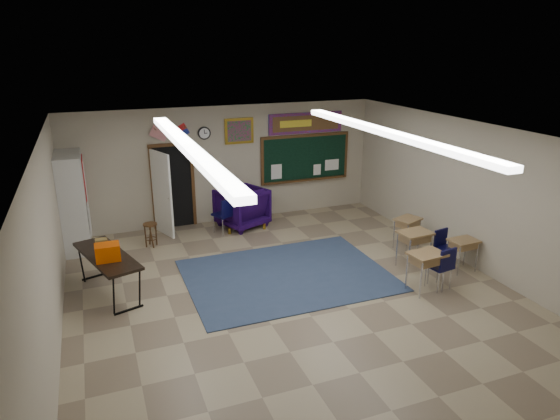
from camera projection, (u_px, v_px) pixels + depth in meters
name	position (u px, v px, depth m)	size (l,w,h in m)	color
floor	(293.00, 295.00, 9.32)	(9.00, 9.00, 0.00)	gray
back_wall	(227.00, 165.00, 12.82)	(8.00, 0.04, 3.00)	#ACA38B
front_wall	(471.00, 365.00, 4.86)	(8.00, 0.04, 3.00)	#ACA38B
left_wall	(48.00, 252.00, 7.47)	(0.04, 9.00, 3.00)	#ACA38B
right_wall	(474.00, 196.00, 10.20)	(0.04, 9.00, 3.00)	#ACA38B
ceiling	(295.00, 136.00, 8.36)	(8.00, 9.00, 0.04)	silver
area_rug	(287.00, 275.00, 10.09)	(4.00, 3.00, 0.02)	#2F3D5A
fluorescent_strips	(294.00, 139.00, 8.38)	(3.86, 6.00, 0.10)	white
doorway	(170.00, 188.00, 12.31)	(1.10, 0.89, 2.16)	black
chalkboard	(305.00, 159.00, 13.54)	(2.55, 0.14, 1.30)	#503016
bulletin_board	(306.00, 123.00, 13.23)	(2.10, 0.05, 0.55)	#AE0E14
framed_art_print	(239.00, 131.00, 12.63)	(0.75, 0.05, 0.65)	olive
wall_clock	(204.00, 133.00, 12.33)	(0.32, 0.05, 0.32)	black
wall_flags	(169.00, 130.00, 11.97)	(1.16, 0.06, 0.70)	red
storage_cabinet	(74.00, 202.00, 11.10)	(0.59, 1.25, 2.20)	silver
wingback_armchair	(242.00, 207.00, 12.68)	(1.07, 1.10, 1.00)	#190538
student_chair_reading	(223.00, 215.00, 12.22)	(0.46, 0.46, 0.91)	#080833
student_chair_desk_a	(439.00, 267.00, 9.46)	(0.43, 0.43, 0.87)	#080833
student_chair_desk_b	(446.00, 250.00, 10.33)	(0.40, 0.40, 0.80)	#080833
student_desk_front_left	(414.00, 247.00, 10.36)	(0.69, 0.54, 0.79)	olive
student_desk_front_right	(407.00, 231.00, 11.37)	(0.71, 0.62, 0.70)	olive
student_desk_back_left	(426.00, 270.00, 9.33)	(0.70, 0.55, 0.78)	olive
student_desk_back_right	(462.00, 253.00, 10.22)	(0.58, 0.45, 0.68)	olive
folding_table	(109.00, 272.00, 9.25)	(1.18, 2.01, 1.09)	black
wooden_stool	(151.00, 235.00, 11.46)	(0.32, 0.32, 0.56)	#4A2F16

